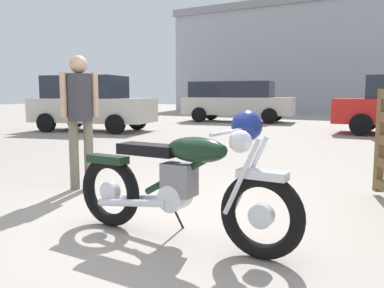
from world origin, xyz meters
The scene contains 6 objects.
ground_plane centered at (0.00, 0.00, 0.00)m, with size 80.00×80.00×0.00m, color gray.
vintage_motorcycle centered at (0.36, -0.28, 0.49)m, with size 2.08×0.73×1.07m.
bystander centered at (-1.64, 0.80, 1.02)m, with size 0.33×0.37×1.66m.
dark_sedan_left centered at (-6.89, 7.30, 0.92)m, with size 4.12×2.31×1.78m.
blue_hatchback_right centered at (-4.13, 13.61, 0.94)m, with size 4.85×2.33×1.74m.
industrial_building centered at (-3.46, 30.40, 3.73)m, with size 18.84×15.62×7.44m.
Camera 1 is at (1.78, -3.10, 1.18)m, focal length 37.55 mm.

